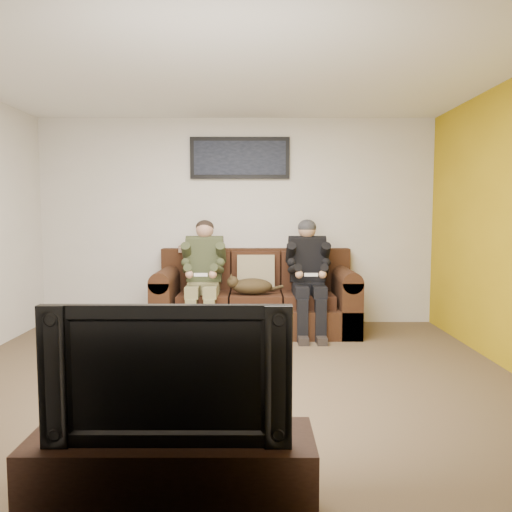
{
  "coord_description": "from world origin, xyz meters",
  "views": [
    {
      "loc": [
        0.22,
        -4.12,
        1.4
      ],
      "look_at": [
        0.24,
        1.2,
        0.95
      ],
      "focal_mm": 35.0,
      "sensor_mm": 36.0,
      "label": 1
    }
  ],
  "objects_px": {
    "sofa": "(256,300)",
    "framed_poster": "(240,158)",
    "television": "(170,369)",
    "cat": "(250,286)",
    "person_right": "(308,269)",
    "tv_stand": "(172,478)",
    "person_left": "(204,270)"
  },
  "relations": [
    {
      "from": "sofa",
      "to": "framed_poster",
      "type": "distance_m",
      "value": 1.79
    },
    {
      "from": "sofa",
      "to": "television",
      "type": "distance_m",
      "value": 3.82
    },
    {
      "from": "sofa",
      "to": "cat",
      "type": "bearing_deg",
      "value": -103.26
    },
    {
      "from": "person_right",
      "to": "tv_stand",
      "type": "distance_m",
      "value": 3.76
    },
    {
      "from": "framed_poster",
      "to": "tv_stand",
      "type": "relative_size",
      "value": 0.97
    },
    {
      "from": "cat",
      "to": "television",
      "type": "relative_size",
      "value": 0.62
    },
    {
      "from": "person_right",
      "to": "person_left",
      "type": "bearing_deg",
      "value": -179.98
    },
    {
      "from": "tv_stand",
      "to": "television",
      "type": "xyz_separation_m",
      "value": [
        0.0,
        0.0,
        0.51
      ]
    },
    {
      "from": "sofa",
      "to": "television",
      "type": "xyz_separation_m",
      "value": [
        -0.39,
        -3.78,
        0.35
      ]
    },
    {
      "from": "cat",
      "to": "tv_stand",
      "type": "bearing_deg",
      "value": -95.32
    },
    {
      "from": "sofa",
      "to": "tv_stand",
      "type": "relative_size",
      "value": 1.83
    },
    {
      "from": "cat",
      "to": "sofa",
      "type": "bearing_deg",
      "value": 76.74
    },
    {
      "from": "tv_stand",
      "to": "cat",
      "type": "bearing_deg",
      "value": 84.93
    },
    {
      "from": "person_right",
      "to": "television",
      "type": "height_order",
      "value": "person_right"
    },
    {
      "from": "cat",
      "to": "person_right",
      "type": "bearing_deg",
      "value": 5.98
    },
    {
      "from": "person_right",
      "to": "tv_stand",
      "type": "bearing_deg",
      "value": -105.57
    },
    {
      "from": "cat",
      "to": "framed_poster",
      "type": "distance_m",
      "value": 1.67
    },
    {
      "from": "sofa",
      "to": "cat",
      "type": "height_order",
      "value": "sofa"
    },
    {
      "from": "person_left",
      "to": "person_right",
      "type": "bearing_deg",
      "value": 0.02
    },
    {
      "from": "cat",
      "to": "tv_stand",
      "type": "height_order",
      "value": "cat"
    },
    {
      "from": "person_left",
      "to": "framed_poster",
      "type": "xyz_separation_m",
      "value": [
        0.41,
        0.58,
        1.35
      ]
    },
    {
      "from": "person_left",
      "to": "framed_poster",
      "type": "distance_m",
      "value": 1.52
    },
    {
      "from": "person_left",
      "to": "television",
      "type": "relative_size",
      "value": 1.24
    },
    {
      "from": "sofa",
      "to": "person_left",
      "type": "height_order",
      "value": "person_left"
    },
    {
      "from": "tv_stand",
      "to": "television",
      "type": "bearing_deg",
      "value": 0.0
    },
    {
      "from": "cat",
      "to": "framed_poster",
      "type": "relative_size",
      "value": 0.53
    },
    {
      "from": "person_right",
      "to": "framed_poster",
      "type": "height_order",
      "value": "framed_poster"
    },
    {
      "from": "sofa",
      "to": "person_left",
      "type": "bearing_deg",
      "value": -161.96
    },
    {
      "from": "person_left",
      "to": "sofa",
      "type": "bearing_deg",
      "value": 18.04
    },
    {
      "from": "cat",
      "to": "television",
      "type": "height_order",
      "value": "television"
    },
    {
      "from": "tv_stand",
      "to": "framed_poster",
      "type": "bearing_deg",
      "value": 87.63
    },
    {
      "from": "sofa",
      "to": "television",
      "type": "bearing_deg",
      "value": -95.89
    }
  ]
}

